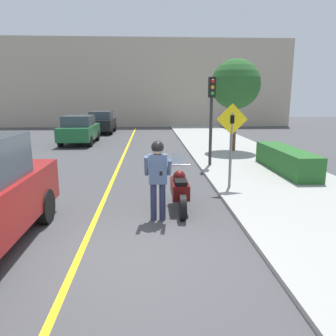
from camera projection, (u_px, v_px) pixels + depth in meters
ground_plane at (114, 252)px, 5.89m from camera, size 80.00×80.00×0.00m
sidewalk_curb at (285, 186)px, 10.05m from camera, size 4.40×44.00×0.10m
road_center_line at (115, 175)px, 11.72m from camera, size 0.12×36.00×0.01m
building_backdrop at (142, 83)px, 30.42m from camera, size 28.00×1.20×7.98m
motorcycle at (180, 189)px, 8.13m from camera, size 0.62×2.11×1.28m
person_biker at (158, 172)px, 7.22m from camera, size 0.59×0.49×1.81m
crossing_sign at (231, 138)px, 9.54m from camera, size 0.91×0.08×2.46m
traffic_light at (212, 104)px, 12.51m from camera, size 0.26×0.30×3.38m
hedge_row at (286, 160)px, 11.90m from camera, size 0.90×3.97×0.82m
street_tree at (235, 84)px, 15.84m from camera, size 2.40×2.40×4.45m
parked_car_green at (79, 129)px, 19.46m from camera, size 1.88×4.20×1.68m
parked_car_black at (102, 122)px, 25.24m from camera, size 1.88×4.20×1.68m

